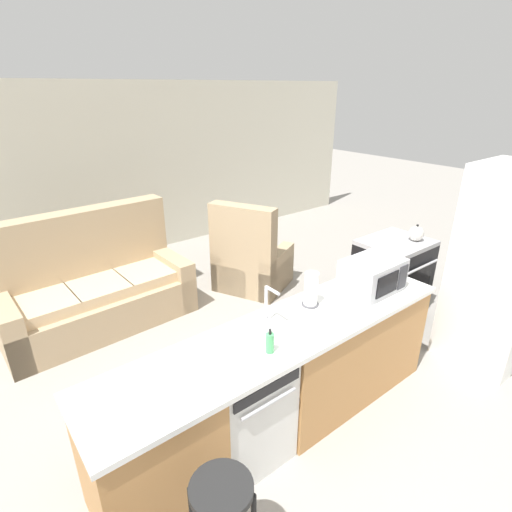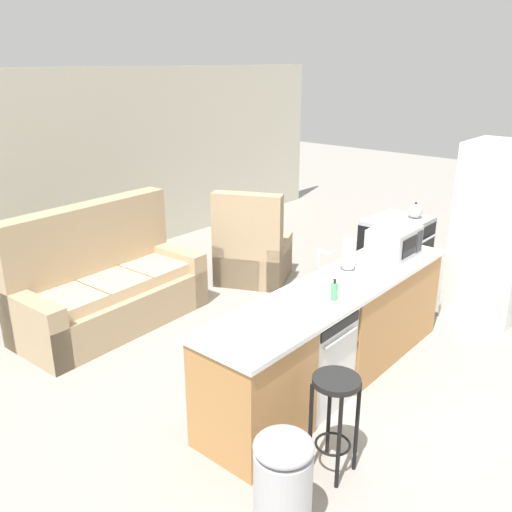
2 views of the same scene
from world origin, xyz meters
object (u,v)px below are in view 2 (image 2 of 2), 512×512
Objects in this scene: dishwasher at (307,355)px; microwave at (394,242)px; kettle at (415,211)px; couch at (105,287)px; bar_stool at (335,405)px; stove_range at (395,254)px; paper_towel_roll at (349,255)px; trash_bin at (283,488)px; armchair at (252,256)px; soap_bottle at (334,291)px; refrigerator at (494,233)px.

microwave reaches higher than dishwasher.
couch is (-3.00, 2.06, -0.59)m from kettle.
stove_range is at bearing 20.38° from bar_stool.
trash_bin is at bearing -157.18° from paper_towel_roll.
stove_range is 4.39× the size of kettle.
armchair is (1.87, -0.46, -0.04)m from couch.
stove_range is 0.57m from kettle.
soap_bottle is 0.24× the size of bar_stool.
soap_bottle is at bearing 170.30° from refrigerator.
stove_range is 0.75× the size of armchair.
refrigerator is at bearing -9.70° from soap_bottle.
kettle is at bearing 15.92° from trash_bin.
refrigerator is at bearing -90.01° from stove_range.
paper_towel_roll reaches higher than trash_bin.
kettle reaches higher than stove_range.
bar_stool is at bearing -178.54° from refrigerator.
dishwasher is at bearing 179.95° from microwave.
paper_towel_roll is 2.32m from trash_bin.
armchair reaches higher than dishwasher.
stove_range is at bearing -56.87° from armchair.
kettle is 0.10× the size of couch.
refrigerator is 3.90m from trash_bin.
armchair is at bearing 66.15° from paper_towel_roll.
dishwasher is 0.86m from bar_stool.
trash_bin is (-2.05, -0.86, -0.66)m from paper_towel_roll.
stove_range is at bearing 24.44° from microwave.
paper_towel_roll is (-1.80, 0.69, 0.08)m from refrigerator.
trash_bin is (-3.85, -1.27, -0.07)m from stove_range.
bar_stool is (-1.96, -0.63, -0.50)m from microwave.
soap_bottle is 2.71m from couch.
refrigerator is 9.32× the size of kettle.
refrigerator reaches higher than soap_bottle.
kettle is at bearing 8.20° from paper_towel_roll.
couch is at bearing 72.41° from trash_bin.
paper_towel_roll is at bearing 159.07° from refrigerator.
armchair is at bearing 110.53° from refrigerator.
trash_bin is at bearing -161.72° from stove_range.
refrigerator is 0.94× the size of couch.
refrigerator is at bearing 2.59° from trash_bin.
couch is at bearing 166.21° from armchair.
paper_towel_roll reaches higher than stove_range.
dishwasher is 1.68× the size of microwave.
stove_range is at bearing 89.99° from refrigerator.
armchair is (-0.97, 2.58, -0.61)m from refrigerator.
refrigerator is 6.78× the size of paper_towel_roll.
dishwasher is 1.14× the size of bar_stool.
bar_stool and trash_bin have the same top height.
stove_range is 1.80× the size of microwave.
armchair is at bearing 50.30° from bar_stool.
kettle is at bearing 17.10° from microwave.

